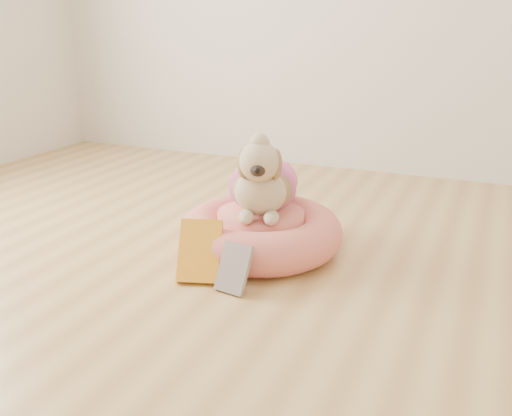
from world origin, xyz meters
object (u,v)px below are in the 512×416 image
at_px(book_yellow, 200,251).
at_px(book_white, 234,268).
at_px(pet_bed, 261,232).
at_px(dog, 263,169).

height_order(book_yellow, book_white, book_yellow).
height_order(pet_bed, dog, dog).
xyz_separation_m(dog, book_yellow, (-0.11, -0.34, -0.24)).
distance_m(pet_bed, dog, 0.27).
relative_size(pet_bed, book_white, 3.77).
height_order(dog, book_white, dog).
xyz_separation_m(pet_bed, book_white, (0.05, -0.37, 0.00)).
distance_m(pet_bed, book_white, 0.37).
bearing_deg(dog, book_white, -99.85).
relative_size(pet_bed, book_yellow, 2.84).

